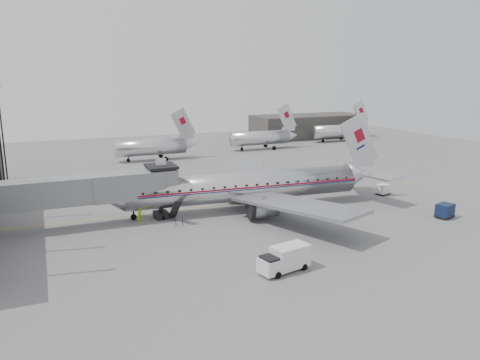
% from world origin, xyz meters
% --- Properties ---
extents(ground, '(160.00, 160.00, 0.00)m').
position_xyz_m(ground, '(0.00, 0.00, 0.00)').
color(ground, slate).
rests_on(ground, ground).
extents(hangar, '(30.00, 12.00, 6.00)m').
position_xyz_m(hangar, '(45.00, 60.00, 3.00)').
color(hangar, '#353330').
rests_on(hangar, ground).
extents(apron_line, '(60.00, 0.15, 0.01)m').
position_xyz_m(apron_line, '(3.00, 6.00, 0.01)').
color(apron_line, gold).
rests_on(apron_line, ground).
extents(jet_bridge, '(21.00, 6.20, 7.10)m').
position_xyz_m(jet_bridge, '(-16.66, 3.67, 4.18)').
color(jet_bridge, slate).
rests_on(jet_bridge, ground).
extents(distant_aircraft_near, '(16.39, 3.20, 10.26)m').
position_xyz_m(distant_aircraft_near, '(-1.79, 42.00, 2.73)').
color(distant_aircraft_near, silver).
rests_on(distant_aircraft_near, ground).
extents(distant_aircraft_mid, '(16.39, 3.20, 10.26)m').
position_xyz_m(distant_aircraft_mid, '(24.21, 46.00, 2.73)').
color(distant_aircraft_mid, silver).
rests_on(distant_aircraft_mid, ground).
extents(distant_aircraft_far, '(16.39, 3.20, 10.26)m').
position_xyz_m(distant_aircraft_far, '(48.21, 50.00, 2.73)').
color(distant_aircraft_far, silver).
rests_on(distant_aircraft_far, ground).
extents(airliner, '(37.48, 34.64, 11.85)m').
position_xyz_m(airliner, '(2.13, 2.95, 2.98)').
color(airliner, silver).
rests_on(airliner, ground).
extents(service_van, '(5.03, 2.77, 2.24)m').
position_xyz_m(service_van, '(-3.12, -16.01, 1.18)').
color(service_van, silver).
rests_on(service_van, ground).
extents(baggage_cart_navy, '(2.55, 2.21, 1.70)m').
position_xyz_m(baggage_cart_navy, '(22.00, -9.78, 0.90)').
color(baggage_cart_navy, '#0E1B39').
rests_on(baggage_cart_navy, ground).
extents(baggage_cart_white, '(2.22, 1.91, 1.50)m').
position_xyz_m(baggage_cart_white, '(22.53, 2.00, 0.80)').
color(baggage_cart_white, silver).
rests_on(baggage_cart_white, ground).
extents(ramp_worker, '(0.79, 0.74, 1.81)m').
position_xyz_m(ramp_worker, '(-12.00, 3.00, 0.90)').
color(ramp_worker, '#97CE18').
rests_on(ramp_worker, ground).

